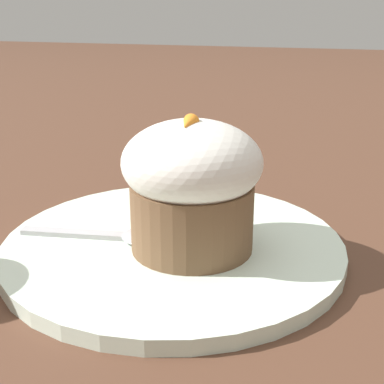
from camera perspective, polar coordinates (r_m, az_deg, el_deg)
ground_plane at (r=0.42m, az=-2.00°, el=-6.50°), size 4.00×4.00×0.00m
dessert_plate at (r=0.42m, az=-2.01°, el=-5.80°), size 0.26×0.26×0.01m
carrot_cake at (r=0.39m, az=-0.00°, el=0.86°), size 0.10×0.10×0.10m
spoon at (r=0.42m, az=-6.01°, el=-4.67°), size 0.05×0.13×0.01m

